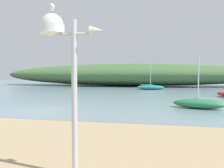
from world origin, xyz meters
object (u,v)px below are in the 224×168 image
Objects in this scene: mast_structure at (59,42)px; seagull_on_radar at (52,7)px; sailboat_centre_water at (198,104)px; sailboat_east_reach at (151,87)px.

mast_structure is 10.28× the size of seagull_on_radar.
mast_structure is at bearing -113.17° from sailboat_centre_water.
sailboat_east_reach is (-3.52, 16.91, 0.01)m from sailboat_centre_water.
mast_structure is 28.48m from sailboat_east_reach.
mast_structure is 0.77m from seagull_on_radar.
mast_structure is 12.70m from sailboat_centre_water.
sailboat_east_reach reaches higher than mast_structure.
seagull_on_radar is 0.10× the size of sailboat_centre_water.
sailboat_east_reach reaches higher than sailboat_centre_water.
mast_structure is at bearing -5.16° from seagull_on_radar.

